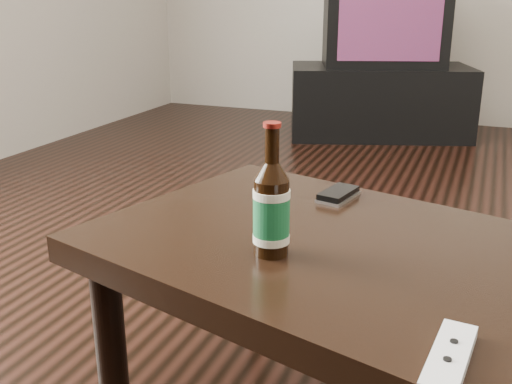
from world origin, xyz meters
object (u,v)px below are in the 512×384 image
at_px(tv, 384,21).
at_px(phone, 338,195).
at_px(remote, 449,359).
at_px(tv_stand, 379,101).
at_px(coffee_table, 377,280).
at_px(beer_bottle, 271,210).

height_order(tv, phone, tv).
bearing_deg(remote, tv, 107.80).
distance_m(tv_stand, coffee_table, 2.84).
bearing_deg(coffee_table, remote, -64.70).
relative_size(tv, coffee_table, 0.65).
height_order(coffee_table, phone, phone).
relative_size(coffee_table, phone, 9.87).
relative_size(beer_bottle, remote, 1.45).
bearing_deg(tv, phone, -100.62).
distance_m(tv_stand, phone, 2.55).
xyz_separation_m(tv_stand, beer_bottle, (0.32, -2.86, 0.29)).
bearing_deg(phone, tv_stand, 110.36).
relative_size(coffee_table, remote, 7.41).
height_order(tv, beer_bottle, tv).
xyz_separation_m(coffee_table, phone, (-0.15, 0.28, 0.07)).
xyz_separation_m(tv_stand, coffee_table, (0.51, -2.79, 0.14)).
xyz_separation_m(coffee_table, beer_bottle, (-0.19, -0.07, 0.14)).
height_order(coffee_table, remote, remote).
relative_size(tv_stand, tv, 1.34).
height_order(tv, coffee_table, tv).
bearing_deg(coffee_table, beer_bottle, -158.05).
relative_size(tv, beer_bottle, 3.34).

